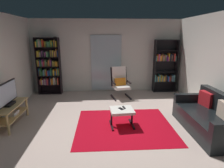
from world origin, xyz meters
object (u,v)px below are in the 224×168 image
bookshelf_near_tv (49,64)px  wall_clock (55,41)px  lounge_armchair (120,82)px  tv_remote (124,107)px  ottoman (122,112)px  television (7,95)px  bookshelf_near_sofa (165,67)px  tv_stand (10,112)px  cell_phone (121,109)px  leather_sofa (210,118)px

bookshelf_near_tv → wall_clock: 0.86m
lounge_armchair → tv_remote: size_ratio=7.10×
ottoman → wall_clock: wall_clock is taller
television → tv_remote: bearing=-3.1°
television → ottoman: 2.64m
bookshelf_near_sofa → lounge_armchair: bearing=-160.8°
bookshelf_near_tv → bookshelf_near_sofa: 4.16m
tv_stand → bookshelf_near_tv: (0.31, 2.43, 0.73)m
television → bookshelf_near_sofa: 5.11m
ottoman → cell_phone: bearing=135.4°
bookshelf_near_tv → lounge_armchair: size_ratio=1.93×
tv_stand → tv_remote: (2.65, -0.15, 0.10)m
leather_sofa → cell_phone: leather_sofa is taller
tv_stand → tv_remote: bearing=-3.3°
bookshelf_near_tv → cell_phone: bearing=-49.2°
bookshelf_near_sofa → lounge_armchair: bookshelf_near_sofa is taller
tv_remote → bookshelf_near_tv: bearing=121.6°
lounge_armchair → tv_remote: (-0.11, -2.03, -0.12)m
tv_remote → leather_sofa: bearing=-23.8°
television → ottoman: (2.60, -0.22, -0.40)m
lounge_armchair → ottoman: (-0.17, -2.11, -0.20)m
tv_remote → wall_clock: bearing=116.5°
bookshelf_near_sofa → wall_clock: 4.01m
television → leather_sofa: bearing=-7.3°
leather_sofa → ottoman: bearing=169.5°
tv_stand → tv_remote: size_ratio=7.78×
leather_sofa → ottoman: leather_sofa is taller
tv_remote → cell_phone: tv_remote is taller
television → lounge_armchair: 3.35m
ottoman → bookshelf_near_sofa: bearing=55.4°
tv_stand → cell_phone: bearing=-4.6°
tv_stand → leather_sofa: (4.49, -0.58, -0.02)m
leather_sofa → cell_phone: size_ratio=12.53×
bookshelf_near_sofa → tv_remote: bearing=-124.6°
ottoman → lounge_armchair: bearing=85.5°
tv_stand → ottoman: size_ratio=2.01×
bookshelf_near_sofa → tv_stand: bearing=-151.0°
bookshelf_near_tv → wall_clock: bearing=34.5°
bookshelf_near_sofa → television: bearing=-150.9°
leather_sofa → wall_clock: size_ratio=6.05×
television → tv_stand: bearing=113.2°
lounge_armchair → tv_stand: bearing=-145.8°
bookshelf_near_tv → ottoman: (2.29, -2.66, -0.71)m
lounge_armchair → ottoman: bearing=-94.5°
leather_sofa → wall_clock: 5.29m
television → ottoman: bearing=-4.9°
tv_stand → bookshelf_near_tv: 2.55m
bookshelf_near_sofa → wall_clock: (-3.90, 0.13, 0.93)m
television → leather_sofa: (4.49, -0.57, -0.44)m
bookshelf_near_tv → tv_remote: bearing=-47.7°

